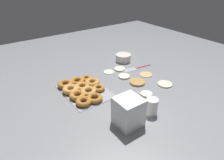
{
  "coord_description": "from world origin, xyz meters",
  "views": [
    {
      "loc": [
        1.02,
        -0.85,
        0.77
      ],
      "look_at": [
        -0.03,
        -0.09,
        0.04
      ],
      "focal_mm": 32.0,
      "sensor_mm": 36.0,
      "label": 1
    }
  ],
  "objects_px": {
    "pancake_3": "(120,69)",
    "paper_cup": "(152,107)",
    "pancake_6": "(124,76)",
    "pancake_1": "(165,84)",
    "pancake_5": "(109,72)",
    "donut_tray": "(82,89)",
    "container_stack": "(128,112)",
    "pancake_4": "(146,94)",
    "batter_bowl": "(123,58)",
    "pancake_2": "(137,82)",
    "spatula": "(133,69)",
    "pancake_0": "(146,74)"
  },
  "relations": [
    {
      "from": "pancake_4",
      "to": "paper_cup",
      "type": "relative_size",
      "value": 0.8
    },
    {
      "from": "pancake_0",
      "to": "pancake_1",
      "type": "bearing_deg",
      "value": 0.89
    },
    {
      "from": "pancake_2",
      "to": "pancake_6",
      "type": "height_order",
      "value": "pancake_2"
    },
    {
      "from": "pancake_1",
      "to": "container_stack",
      "type": "distance_m",
      "value": 0.54
    },
    {
      "from": "pancake_2",
      "to": "pancake_6",
      "type": "distance_m",
      "value": 0.14
    },
    {
      "from": "pancake_4",
      "to": "container_stack",
      "type": "height_order",
      "value": "container_stack"
    },
    {
      "from": "pancake_4",
      "to": "batter_bowl",
      "type": "bearing_deg",
      "value": 157.22
    },
    {
      "from": "pancake_3",
      "to": "paper_cup",
      "type": "height_order",
      "value": "paper_cup"
    },
    {
      "from": "container_stack",
      "to": "paper_cup",
      "type": "relative_size",
      "value": 1.62
    },
    {
      "from": "batter_bowl",
      "to": "pancake_1",
      "type": "bearing_deg",
      "value": -2.04
    },
    {
      "from": "pancake_5",
      "to": "batter_bowl",
      "type": "height_order",
      "value": "batter_bowl"
    },
    {
      "from": "pancake_6",
      "to": "container_stack",
      "type": "relative_size",
      "value": 0.55
    },
    {
      "from": "pancake_6",
      "to": "spatula",
      "type": "bearing_deg",
      "value": 113.98
    },
    {
      "from": "pancake_5",
      "to": "pancake_2",
      "type": "bearing_deg",
      "value": 14.58
    },
    {
      "from": "pancake_6",
      "to": "container_stack",
      "type": "distance_m",
      "value": 0.56
    },
    {
      "from": "paper_cup",
      "to": "spatula",
      "type": "xyz_separation_m",
      "value": [
        -0.53,
        0.31,
        -0.05
      ]
    },
    {
      "from": "pancake_2",
      "to": "container_stack",
      "type": "distance_m",
      "value": 0.48
    },
    {
      "from": "pancake_1",
      "to": "pancake_5",
      "type": "distance_m",
      "value": 0.47
    },
    {
      "from": "donut_tray",
      "to": "container_stack",
      "type": "relative_size",
      "value": 2.28
    },
    {
      "from": "pancake_3",
      "to": "batter_bowl",
      "type": "height_order",
      "value": "batter_bowl"
    },
    {
      "from": "pancake_1",
      "to": "donut_tray",
      "type": "distance_m",
      "value": 0.62
    },
    {
      "from": "pancake_0",
      "to": "pancake_4",
      "type": "height_order",
      "value": "pancake_4"
    },
    {
      "from": "pancake_1",
      "to": "paper_cup",
      "type": "distance_m",
      "value": 0.38
    },
    {
      "from": "paper_cup",
      "to": "pancake_0",
      "type": "bearing_deg",
      "value": 139.29
    },
    {
      "from": "paper_cup",
      "to": "pancake_1",
      "type": "bearing_deg",
      "value": 118.75
    },
    {
      "from": "pancake_3",
      "to": "batter_bowl",
      "type": "xyz_separation_m",
      "value": [
        -0.13,
        0.14,
        0.03
      ]
    },
    {
      "from": "container_stack",
      "to": "paper_cup",
      "type": "distance_m",
      "value": 0.18
    },
    {
      "from": "container_stack",
      "to": "spatula",
      "type": "xyz_separation_m",
      "value": [
        -0.51,
        0.48,
        -0.08
      ]
    },
    {
      "from": "pancake_5",
      "to": "spatula",
      "type": "xyz_separation_m",
      "value": [
        0.08,
        0.2,
        -0.0
      ]
    },
    {
      "from": "pancake_3",
      "to": "pancake_4",
      "type": "distance_m",
      "value": 0.43
    },
    {
      "from": "container_stack",
      "to": "pancake_4",
      "type": "bearing_deg",
      "value": 117.8
    },
    {
      "from": "pancake_5",
      "to": "paper_cup",
      "type": "height_order",
      "value": "paper_cup"
    },
    {
      "from": "pancake_3",
      "to": "container_stack",
      "type": "bearing_deg",
      "value": -33.85
    },
    {
      "from": "pancake_0",
      "to": "pancake_6",
      "type": "distance_m",
      "value": 0.19
    },
    {
      "from": "pancake_1",
      "to": "donut_tray",
      "type": "bearing_deg",
      "value": -117.13
    },
    {
      "from": "pancake_0",
      "to": "pancake_1",
      "type": "xyz_separation_m",
      "value": [
        0.2,
        0.0,
        0.0
      ]
    },
    {
      "from": "pancake_3",
      "to": "paper_cup",
      "type": "relative_size",
      "value": 0.89
    },
    {
      "from": "pancake_2",
      "to": "batter_bowl",
      "type": "height_order",
      "value": "batter_bowl"
    },
    {
      "from": "pancake_4",
      "to": "pancake_5",
      "type": "height_order",
      "value": "pancake_4"
    },
    {
      "from": "batter_bowl",
      "to": "pancake_5",
      "type": "bearing_deg",
      "value": -65.48
    },
    {
      "from": "pancake_3",
      "to": "pancake_6",
      "type": "bearing_deg",
      "value": -23.14
    },
    {
      "from": "pancake_2",
      "to": "pancake_5",
      "type": "height_order",
      "value": "pancake_2"
    },
    {
      "from": "pancake_5",
      "to": "batter_bowl",
      "type": "xyz_separation_m",
      "value": [
        -0.11,
        0.24,
        0.03
      ]
    },
    {
      "from": "batter_bowl",
      "to": "spatula",
      "type": "height_order",
      "value": "batter_bowl"
    },
    {
      "from": "pancake_5",
      "to": "donut_tray",
      "type": "relative_size",
      "value": 0.22
    },
    {
      "from": "pancake_1",
      "to": "pancake_4",
      "type": "xyz_separation_m",
      "value": [
        0.02,
        -0.21,
        0.0
      ]
    },
    {
      "from": "pancake_2",
      "to": "pancake_1",
      "type": "bearing_deg",
      "value": 47.32
    },
    {
      "from": "batter_bowl",
      "to": "paper_cup",
      "type": "bearing_deg",
      "value": -26.35
    },
    {
      "from": "pancake_3",
      "to": "batter_bowl",
      "type": "distance_m",
      "value": 0.19
    },
    {
      "from": "container_stack",
      "to": "pancake_2",
      "type": "bearing_deg",
      "value": 131.43
    }
  ]
}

